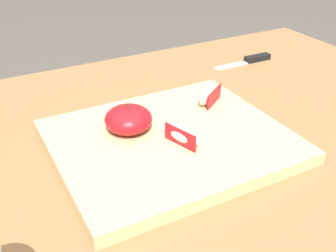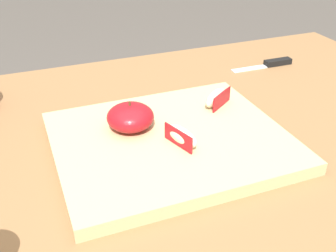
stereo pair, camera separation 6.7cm
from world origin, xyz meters
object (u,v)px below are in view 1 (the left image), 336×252
apple_wedge_front (182,135)px  paring_knife (253,59)px  cutting_board (168,142)px  apple_wedge_back (209,95)px  apple_half_skin_up (128,119)px

apple_wedge_front → paring_knife: 0.46m
apple_wedge_front → paring_knife: (0.37, 0.28, -0.03)m
cutting_board → apple_wedge_front: bearing=-69.7°
apple_wedge_front → apple_wedge_back: size_ratio=1.04×
apple_half_skin_up → apple_wedge_front: size_ratio=1.12×
apple_wedge_front → paring_knife: bearing=37.1°
cutting_board → apple_wedge_back: size_ratio=5.52×
apple_half_skin_up → apple_wedge_back: 0.18m
cutting_board → apple_wedge_front: (0.01, -0.03, 0.03)m
apple_wedge_back → paring_knife: size_ratio=0.43×
apple_half_skin_up → apple_wedge_back: bearing=7.9°
apple_half_skin_up → paring_knife: 0.47m
apple_half_skin_up → apple_wedge_front: (0.06, -0.08, -0.01)m
apple_wedge_front → cutting_board: bearing=110.3°
paring_knife → apple_wedge_back: bearing=-144.9°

